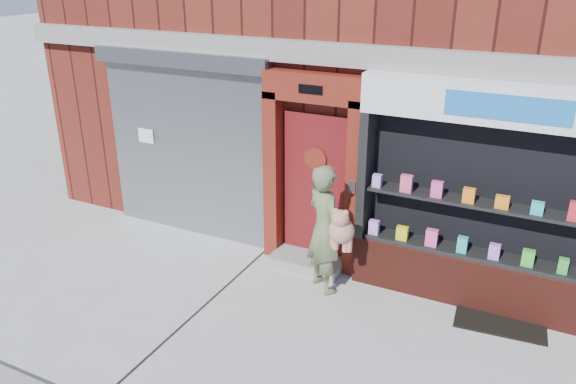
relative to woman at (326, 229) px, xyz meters
The scene contains 6 objects.
ground 1.58m from the woman, 77.41° to the right, with size 80.00×80.00×0.00m, color #9E9E99.
shutter_bay 2.92m from the woman, 165.84° to the left, with size 3.10×0.30×3.04m.
red_door_bay 0.94m from the woman, 127.34° to the left, with size 1.52×0.58×2.90m.
pharmacy_bay 2.15m from the woman, 15.81° to the left, with size 3.50×0.41×3.00m.
woman is the anchor object (origin of this frame).
doormat 2.53m from the woman, ahead, with size 1.11×0.78×0.03m, color black.
Camera 1 is at (2.28, -5.11, 4.30)m, focal length 35.00 mm.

